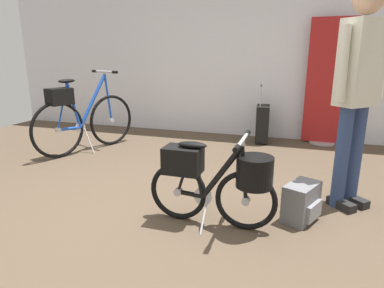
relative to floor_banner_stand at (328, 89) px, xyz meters
The scene contains 8 objects.
ground_plane 3.27m from the floor_banner_stand, 114.44° to the right, with size 8.06×8.06×0.00m, color brown.
back_wall 1.44m from the floor_banner_stand, behind, with size 8.06×0.10×2.72m, color silver.
floor_banner_stand is the anchor object (origin of this frame).
folding_bike_foreground 2.96m from the floor_banner_stand, 107.72° to the right, with size 0.98×0.53×0.70m.
display_bike_left 3.37m from the floor_banner_stand, 154.62° to the right, with size 0.66×1.43×1.05m.
visitor_near_wall 2.13m from the floor_banner_stand, 88.40° to the right, with size 0.40×0.40×1.76m.
rolling_suitcase 1.01m from the floor_banner_stand, 165.96° to the right, with size 0.21×0.38×0.83m.
backpack_on_floor 2.61m from the floor_banner_stand, 96.51° to the right, with size 0.31×0.36×0.30m.
Camera 1 is at (0.94, -2.11, 1.25)m, focal length 30.89 mm.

